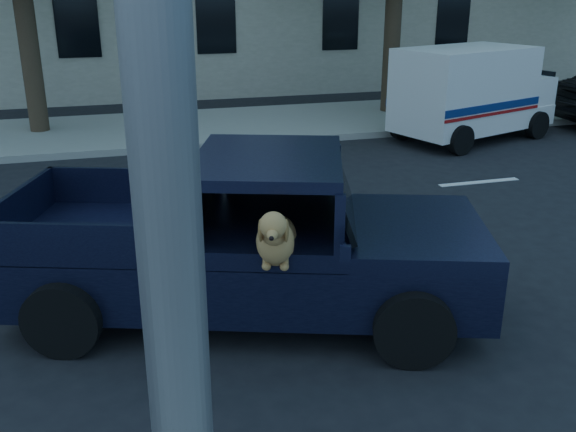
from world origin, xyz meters
name	(u,v)px	position (x,y,z in m)	size (l,w,h in m)	color
ground	(340,290)	(0.00, 0.00, 0.00)	(120.00, 120.00, 0.00)	black
far_sidewalk	(210,127)	(0.00, 9.20, 0.07)	(60.00, 4.00, 0.15)	gray
lane_stripes	(379,191)	(2.00, 3.40, 0.01)	(21.60, 0.14, 0.01)	silver
pickup_truck	(239,261)	(-1.25, -0.17, 0.61)	(5.38, 3.48, 1.80)	black
mail_truck	(471,100)	(5.62, 6.53, 0.92)	(4.19, 2.93, 2.10)	silver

